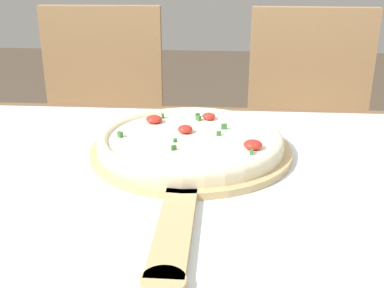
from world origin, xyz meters
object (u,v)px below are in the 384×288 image
Objects in this scene: pizza_peel at (192,156)px; chair_right at (309,136)px; chair_left at (101,131)px; pizza at (193,140)px.

pizza_peel is 0.76m from chair_right.
chair_right is (0.32, 0.66, -0.20)m from pizza_peel.
pizza is at bearing -63.85° from chair_left.
pizza_peel is 0.77m from chair_left.
chair_left is (-0.34, 0.64, -0.22)m from pizza.
pizza_peel is 1.76× the size of pizza.
chair_left is 0.66m from chair_right.
pizza_peel is 0.63× the size of chair_left.
pizza_peel is 0.63× the size of chair_right.
chair_left is at bearing 118.21° from pizza.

